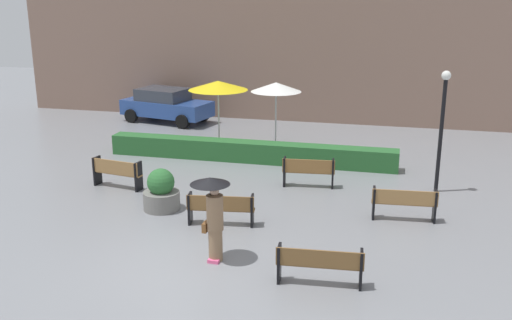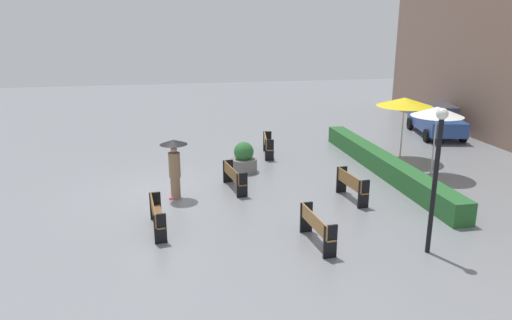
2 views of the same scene
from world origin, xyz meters
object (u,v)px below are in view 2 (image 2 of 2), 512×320
object	(u,v)px
lamp_post	(437,166)
planter_pot	(244,159)
patio_umbrella_yellow	(405,102)
bench_mid_center	(234,176)
pedestrian_with_umbrella	(174,162)
bench_far_right	(316,226)
parked_car	(436,120)
bench_back_row	(351,184)
patio_umbrella_white	(437,112)
bench_near_right	(156,214)
bench_far_left	(267,144)

from	to	relation	value
lamp_post	planter_pot	bearing A→B (deg)	-155.66
lamp_post	patio_umbrella_yellow	size ratio (longest dim) A/B	1.41
bench_mid_center	pedestrian_with_umbrella	distance (m)	2.20
bench_far_right	patio_umbrella_yellow	bearing A→B (deg)	139.49
lamp_post	parked_car	distance (m)	14.01
bench_back_row	patio_umbrella_white	world-z (taller)	patio_umbrella_white
bench_mid_center	bench_back_row	distance (m)	4.03
bench_near_right	lamp_post	xyz separation A→B (m)	(2.68, 6.78, 1.79)
bench_mid_center	patio_umbrella_yellow	world-z (taller)	patio_umbrella_yellow
bench_mid_center	parked_car	bearing A→B (deg)	118.60
bench_far_right	bench_far_left	xyz separation A→B (m)	(-8.72, 0.62, 0.01)
pedestrian_with_umbrella	patio_umbrella_yellow	distance (m)	10.04
bench_far_right	bench_mid_center	world-z (taller)	bench_far_right
bench_far_right	bench_far_left	world-z (taller)	bench_far_left
patio_umbrella_white	bench_near_right	bearing A→B (deg)	-73.08
pedestrian_with_umbrella	parked_car	distance (m)	15.02
patio_umbrella_yellow	patio_umbrella_white	world-z (taller)	patio_umbrella_white
planter_pot	patio_umbrella_white	distance (m)	7.45
bench_far_right	lamp_post	xyz separation A→B (m)	(0.97, 2.66, 1.77)
bench_far_right	pedestrian_with_umbrella	world-z (taller)	pedestrian_with_umbrella
bench_far_right	bench_mid_center	xyz separation A→B (m)	(-4.67, -1.48, -0.03)
bench_mid_center	patio_umbrella_white	world-z (taller)	patio_umbrella_white
bench_near_right	bench_far_right	bearing A→B (deg)	67.50
pedestrian_with_umbrella	planter_pot	size ratio (longest dim) A/B	1.66
bench_near_right	bench_mid_center	size ratio (longest dim) A/B	1.02
bench_mid_center	planter_pot	distance (m)	2.09
bench_near_right	bench_far_left	size ratio (longest dim) A/B	1.08
bench_mid_center	bench_back_row	bearing A→B (deg)	64.15
bench_mid_center	pedestrian_with_umbrella	xyz separation A→B (m)	(0.46, -2.02, 0.76)
patio_umbrella_white	parked_car	size ratio (longest dim) A/B	0.59
bench_mid_center	bench_back_row	xyz separation A→B (m)	(1.75, 3.62, 0.05)
bench_near_right	bench_back_row	xyz separation A→B (m)	(-1.21, 6.25, 0.04)
patio_umbrella_yellow	bench_far_right	bearing A→B (deg)	-40.51
patio_umbrella_white	planter_pot	bearing A→B (deg)	-104.55
bench_back_row	planter_pot	bearing A→B (deg)	-141.86
patio_umbrella_yellow	parked_car	world-z (taller)	patio_umbrella_yellow
bench_far_left	bench_far_right	bearing A→B (deg)	-4.06
bench_far_left	planter_pot	world-z (taller)	planter_pot
bench_far_right	lamp_post	size ratio (longest dim) A/B	0.47
bench_back_row	bench_mid_center	bearing A→B (deg)	-115.85
lamp_post	bench_mid_center	bearing A→B (deg)	-143.73
patio_umbrella_white	lamp_post	bearing A→B (deg)	-31.18
pedestrian_with_umbrella	parked_car	bearing A→B (deg)	116.45
lamp_post	patio_umbrella_yellow	bearing A→B (deg)	157.21
planter_pot	patio_umbrella_yellow	bearing A→B (deg)	93.67
bench_mid_center	patio_umbrella_yellow	xyz separation A→B (m)	(-2.40, 7.53, 1.97)
pedestrian_with_umbrella	patio_umbrella_yellow	size ratio (longest dim) A/B	0.75
bench_mid_center	planter_pot	size ratio (longest dim) A/B	1.51
patio_umbrella_yellow	patio_umbrella_white	size ratio (longest dim) A/B	1.00
bench_mid_center	lamp_post	distance (m)	7.23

